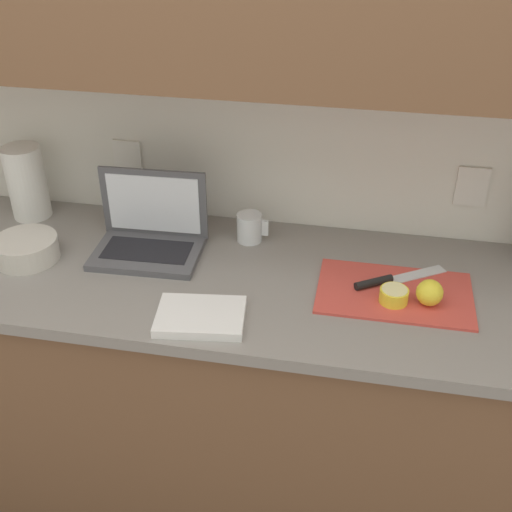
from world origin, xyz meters
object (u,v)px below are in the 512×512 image
(knife, at_px, (385,280))
(paper_towel_roll, at_px, (27,182))
(laptop, at_px, (150,233))
(measuring_cup, at_px, (250,228))
(cutting_board, at_px, (394,293))
(lemon_whole_beside, at_px, (430,293))
(lemon_half_cut, at_px, (394,295))
(bowl_white, at_px, (26,249))

(knife, xyz_separation_m, paper_towel_roll, (-1.13, 0.19, 0.10))
(laptop, relative_size, measuring_cup, 3.33)
(laptop, relative_size, knife, 1.28)
(cutting_board, distance_m, knife, 0.05)
(knife, distance_m, lemon_whole_beside, 0.14)
(lemon_whole_beside, bearing_deg, cutting_board, 156.01)
(cutting_board, relative_size, knife, 1.63)
(paper_towel_roll, bearing_deg, measuring_cup, -1.70)
(laptop, xyz_separation_m, paper_towel_roll, (-0.45, 0.13, 0.06))
(laptop, height_order, lemon_whole_beside, laptop)
(laptop, xyz_separation_m, cutting_board, (0.71, -0.10, -0.05))
(lemon_half_cut, relative_size, paper_towel_roll, 0.32)
(cutting_board, relative_size, bowl_white, 2.24)
(lemon_whole_beside, distance_m, paper_towel_roll, 1.27)
(measuring_cup, bearing_deg, lemon_whole_beside, -24.84)
(lemon_whole_beside, relative_size, bowl_white, 0.38)
(laptop, distance_m, bowl_white, 0.36)
(laptop, distance_m, cutting_board, 0.72)
(cutting_board, relative_size, lemon_whole_beside, 5.89)
(laptop, bearing_deg, measuring_cup, 18.74)
(lemon_whole_beside, bearing_deg, measuring_cup, 155.16)
(knife, height_order, lemon_whole_beside, lemon_whole_beside)
(lemon_half_cut, relative_size, bowl_white, 0.41)
(bowl_white, relative_size, paper_towel_roll, 0.78)
(lemon_whole_beside, distance_m, bowl_white, 1.13)
(measuring_cup, xyz_separation_m, bowl_white, (-0.61, -0.23, -0.01))
(lemon_half_cut, height_order, bowl_white, bowl_white)
(laptop, height_order, knife, laptop)
(lemon_whole_beside, bearing_deg, laptop, 170.41)
(lemon_half_cut, distance_m, measuring_cup, 0.50)
(laptop, relative_size, paper_towel_roll, 1.36)
(cutting_board, relative_size, lemon_half_cut, 5.47)
(lemon_half_cut, distance_m, paper_towel_roll, 1.19)
(lemon_half_cut, relative_size, lemon_whole_beside, 1.08)
(measuring_cup, bearing_deg, knife, -22.18)
(laptop, bearing_deg, lemon_half_cut, -13.60)
(knife, relative_size, measuring_cup, 2.60)
(lemon_whole_beside, bearing_deg, paper_towel_roll, 168.09)
(laptop, xyz_separation_m, lemon_half_cut, (0.71, -0.14, -0.03))
(paper_towel_roll, bearing_deg, laptop, -15.97)
(cutting_board, bearing_deg, laptop, 172.26)
(lemon_half_cut, bearing_deg, bowl_white, 178.79)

